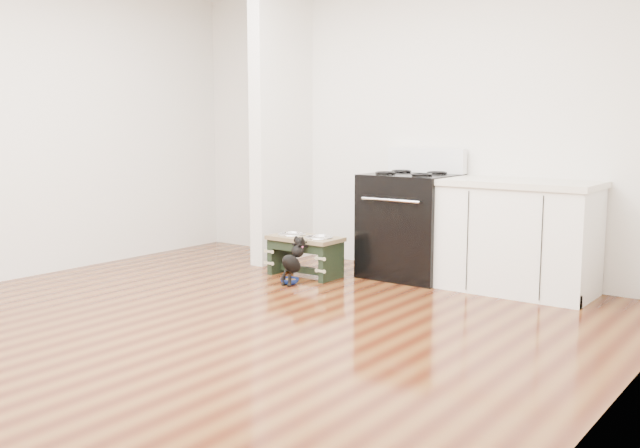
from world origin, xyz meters
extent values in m
plane|color=#3F180B|center=(0.00, 0.00, 0.00)|extent=(5.00, 5.00, 0.00)
plane|color=silver|center=(0.00, 2.50, 1.35)|extent=(5.00, 0.00, 5.00)
plane|color=silver|center=(-2.50, 0.00, 1.35)|extent=(0.00, 5.00, 5.00)
plane|color=silver|center=(2.50, 0.00, 1.35)|extent=(0.00, 5.00, 5.00)
cube|color=silver|center=(-1.18, 2.10, 1.35)|extent=(0.15, 0.80, 2.70)
cube|color=black|center=(0.25, 2.15, 0.46)|extent=(0.76, 0.65, 0.92)
cube|color=black|center=(0.25, 1.84, 0.40)|extent=(0.58, 0.02, 0.50)
cylinder|color=silver|center=(0.25, 1.80, 0.72)|extent=(0.56, 0.02, 0.02)
cube|color=white|center=(0.25, 2.43, 1.03)|extent=(0.76, 0.08, 0.22)
torus|color=black|center=(0.07, 2.01, 0.93)|extent=(0.18, 0.18, 0.02)
torus|color=black|center=(0.43, 2.01, 0.93)|extent=(0.18, 0.18, 0.02)
torus|color=black|center=(0.07, 2.29, 0.93)|extent=(0.18, 0.18, 0.02)
torus|color=black|center=(0.43, 2.29, 0.93)|extent=(0.18, 0.18, 0.02)
cube|color=white|center=(1.23, 2.18, 0.43)|extent=(1.20, 0.60, 0.86)
cube|color=beige|center=(1.23, 2.18, 0.89)|extent=(1.24, 0.64, 0.05)
cube|color=black|center=(1.23, 1.92, 0.05)|extent=(1.20, 0.06, 0.10)
cube|color=black|center=(-0.81, 1.62, 0.16)|extent=(0.05, 0.32, 0.33)
cube|color=black|center=(-0.23, 1.62, 0.16)|extent=(0.05, 0.32, 0.33)
cube|color=black|center=(-0.52, 1.48, 0.28)|extent=(0.52, 0.03, 0.08)
cube|color=black|center=(-0.52, 1.62, 0.05)|extent=(0.52, 0.05, 0.05)
cube|color=brown|center=(-0.52, 1.62, 0.34)|extent=(0.66, 0.35, 0.04)
cylinder|color=silver|center=(-0.67, 1.62, 0.34)|extent=(0.23, 0.23, 0.04)
cylinder|color=silver|center=(-0.36, 1.62, 0.34)|extent=(0.23, 0.23, 0.04)
torus|color=silver|center=(-0.67, 1.62, 0.37)|extent=(0.26, 0.26, 0.02)
torus|color=silver|center=(-0.36, 1.62, 0.37)|extent=(0.26, 0.26, 0.02)
cylinder|color=black|center=(-0.43, 1.22, 0.05)|extent=(0.03, 0.03, 0.10)
cylinder|color=black|center=(-0.37, 1.22, 0.05)|extent=(0.03, 0.03, 0.10)
sphere|color=black|center=(-0.43, 1.21, 0.01)|extent=(0.04, 0.04, 0.04)
sphere|color=black|center=(-0.37, 1.21, 0.01)|extent=(0.04, 0.04, 0.04)
ellipsoid|color=black|center=(-0.40, 1.28, 0.18)|extent=(0.12, 0.27, 0.24)
sphere|color=black|center=(-0.40, 1.36, 0.28)|extent=(0.11, 0.11, 0.11)
sphere|color=black|center=(-0.40, 1.40, 0.35)|extent=(0.09, 0.09, 0.09)
sphere|color=black|center=(-0.43, 1.46, 0.35)|extent=(0.03, 0.03, 0.03)
sphere|color=black|center=(-0.37, 1.46, 0.35)|extent=(0.03, 0.03, 0.03)
cylinder|color=black|center=(-0.40, 1.18, 0.10)|extent=(0.02, 0.08, 0.09)
torus|color=#E6437C|center=(-0.40, 1.38, 0.31)|extent=(0.09, 0.06, 0.08)
imported|color=navy|center=(-0.43, 1.28, 0.03)|extent=(0.20, 0.20, 0.05)
cylinder|color=brown|center=(-0.43, 1.28, 0.03)|extent=(0.10, 0.10, 0.02)
camera|label=1|loc=(3.34, -3.34, 1.36)|focal=40.00mm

